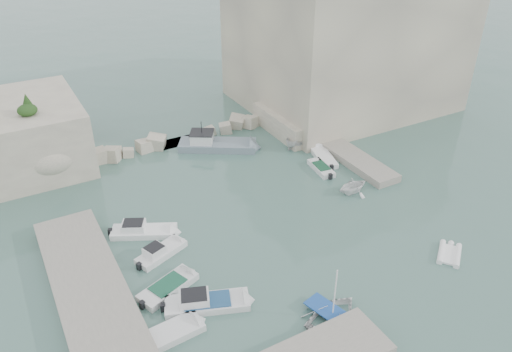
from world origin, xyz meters
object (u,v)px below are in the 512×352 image
motorboat_b (162,255)px  rowboat (332,318)px  motorboat_c (168,290)px  tender_east_b (321,170)px  inflatable_dinghy (449,256)px  tender_east_c (323,159)px  motorboat_d (208,306)px  work_boat (218,148)px  motorboat_e (173,335)px  tender_east_d (301,146)px  tender_east_a (352,192)px  motorboat_a (145,234)px

motorboat_b → rowboat: motorboat_b is taller
motorboat_c → tender_east_b: bearing=2.9°
inflatable_dinghy → tender_east_c: tender_east_c is taller
motorboat_b → tender_east_c: bearing=-3.3°
rowboat → tender_east_c: (13.36, 19.66, 0.00)m
motorboat_d → work_boat: (11.41, 22.39, 0.00)m
motorboat_b → inflatable_dinghy: (20.94, -11.72, 0.00)m
motorboat_e → tender_east_d: size_ratio=1.04×
motorboat_e → inflatable_dinghy: size_ratio=1.38×
inflatable_dinghy → tender_east_b: bearing=56.1°
motorboat_d → work_boat: work_boat is taller
tender_east_a → tender_east_b: size_ratio=0.81×
inflatable_dinghy → tender_east_d: (0.23, 22.61, 0.00)m
motorboat_c → inflatable_dinghy: 23.17m
motorboat_d → tender_east_a: tender_east_a is taller
motorboat_d → motorboat_a: bearing=117.5°
motorboat_c → tender_east_c: (22.58, 11.25, 0.00)m
motorboat_b → motorboat_d: bearing=-103.9°
inflatable_dinghy → tender_east_a: bearing=56.7°
motorboat_e → tender_east_b: (22.15, 13.63, 0.00)m
inflatable_dinghy → motorboat_a: bearing=107.0°
work_boat → tender_east_b: bearing=-21.9°
motorboat_d → inflatable_dinghy: bearing=7.7°
motorboat_b → motorboat_c: motorboat_b is taller
motorboat_a → tender_east_a: 20.72m
motorboat_e → work_boat: (14.61, 23.71, 0.00)m
tender_east_b → motorboat_c: bearing=121.0°
work_boat → motorboat_a: bearing=-105.9°
tender_east_c → tender_east_b: bearing=154.7°
motorboat_e → tender_east_a: tender_east_a is taller
motorboat_e → tender_east_b: bearing=27.4°
motorboat_c → tender_east_a: bearing=-9.9°
motorboat_d → rowboat: size_ratio=1.46×
motorboat_b → motorboat_d: same height
motorboat_e → tender_east_b: 26.01m
motorboat_b → tender_east_a: tender_east_a is taller
tender_east_d → motorboat_c: bearing=119.3°
motorboat_a → tender_east_c: 22.25m
work_boat → tender_east_d: bearing=5.2°
motorboat_a → motorboat_b: same height
motorboat_a → inflatable_dinghy: motorboat_a is taller
tender_east_c → work_boat: (-9.24, 8.14, 0.00)m
rowboat → inflatable_dinghy: 12.72m
motorboat_b → rowboat: (8.24, -12.59, 0.00)m
inflatable_dinghy → tender_east_c: bearing=50.5°
motorboat_c → tender_east_d: bearing=13.1°
rowboat → tender_east_d: size_ratio=1.04×
motorboat_b → motorboat_e: size_ratio=1.06×
rowboat → motorboat_c: bearing=32.9°
tender_east_c → work_boat: bearing=64.6°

